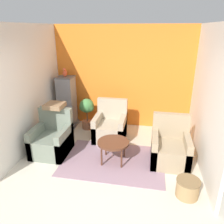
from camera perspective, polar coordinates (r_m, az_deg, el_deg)
ground_plane at (r=3.87m, az=-4.49°, el=-21.63°), size 20.00×20.00×0.00m
wall_back_accent at (r=5.98m, az=2.78°, el=8.93°), size 3.80×0.06×2.72m
wall_left at (r=5.17m, az=-20.90°, el=5.61°), size 0.06×3.03×2.72m
wall_right at (r=4.56m, az=23.80°, el=3.22°), size 0.06×3.03×2.72m
area_rug at (r=4.71m, az=0.33°, el=-12.62°), size 2.10×1.46×0.01m
coffee_table at (r=4.49m, az=0.35°, el=-8.26°), size 0.65×0.65×0.46m
armchair_left at (r=5.04m, az=-15.38°, el=-7.10°), size 0.76×0.80×0.96m
armchair_right at (r=4.70m, az=14.89°, el=-9.20°), size 0.76×0.80×0.96m
armchair_middle at (r=5.46m, az=-0.44°, el=-4.01°), size 0.76×0.80×0.96m
birdcage at (r=6.16m, az=-11.66°, el=2.46°), size 0.48×0.48×1.42m
parrot at (r=5.96m, az=-12.25°, el=10.02°), size 0.11×0.20×0.23m
potted_plant at (r=5.95m, az=-6.60°, el=0.55°), size 0.42×0.38×0.86m
wicker_basket at (r=4.00m, az=19.15°, el=-18.13°), size 0.39×0.39×0.31m
throw_pillow at (r=4.99m, az=-14.76°, el=1.64°), size 0.40×0.40×0.10m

